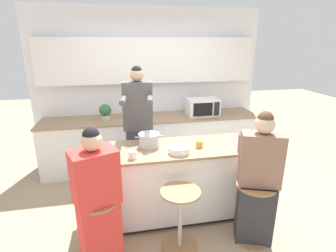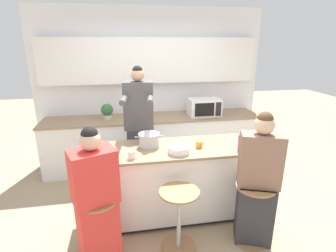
# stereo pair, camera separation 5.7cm
# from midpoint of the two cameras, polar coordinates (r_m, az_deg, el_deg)

# --- Properties ---
(ground_plane) EXTENTS (16.00, 16.00, 0.00)m
(ground_plane) POSITION_cam_midpoint_polar(r_m,az_deg,el_deg) (3.59, 0.69, -18.51)
(ground_plane) COLOR tan
(wall_back) EXTENTS (3.99, 0.22, 2.70)m
(wall_back) POSITION_cam_midpoint_polar(r_m,az_deg,el_deg) (4.70, -3.38, 10.67)
(wall_back) COLOR white
(wall_back) RESTS_ON ground_plane
(back_counter) EXTENTS (3.70, 0.70, 0.90)m
(back_counter) POSITION_cam_midpoint_polar(r_m,az_deg,el_deg) (4.65, -2.64, -3.34)
(back_counter) COLOR white
(back_counter) RESTS_ON ground_plane
(kitchen_island) EXTENTS (2.04, 0.70, 0.93)m
(kitchen_island) POSITION_cam_midpoint_polar(r_m,az_deg,el_deg) (3.33, 0.72, -12.02)
(kitchen_island) COLOR black
(kitchen_island) RESTS_ON ground_plane
(bar_stool_leftmost) EXTENTS (0.42, 0.42, 0.69)m
(bar_stool_leftmost) POSITION_cam_midpoint_polar(r_m,az_deg,el_deg) (2.85, -14.24, -19.94)
(bar_stool_leftmost) COLOR #997047
(bar_stool_leftmost) RESTS_ON ground_plane
(bar_stool_center) EXTENTS (0.42, 0.42, 0.69)m
(bar_stool_center) POSITION_cam_midpoint_polar(r_m,az_deg,el_deg) (2.89, 2.99, -18.74)
(bar_stool_center) COLOR #997047
(bar_stool_center) RESTS_ON ground_plane
(bar_stool_rightmost) EXTENTS (0.42, 0.42, 0.69)m
(bar_stool_rightmost) POSITION_cam_midpoint_polar(r_m,az_deg,el_deg) (3.12, 18.59, -16.71)
(bar_stool_rightmost) COLOR #997047
(bar_stool_rightmost) RESTS_ON ground_plane
(person_cooking) EXTENTS (0.46, 0.62, 1.84)m
(person_cooking) POSITION_cam_midpoint_polar(r_m,az_deg,el_deg) (3.65, -5.76, -1.67)
(person_cooking) COLOR #383842
(person_cooking) RESTS_ON ground_plane
(person_wrapped_blanket) EXTENTS (0.48, 0.41, 1.43)m
(person_wrapped_blanket) POSITION_cam_midpoint_polar(r_m,az_deg,el_deg) (2.67, -14.78, -15.64)
(person_wrapped_blanket) COLOR red
(person_wrapped_blanket) RESTS_ON ground_plane
(person_seated_near) EXTENTS (0.47, 0.38, 1.49)m
(person_seated_near) POSITION_cam_midpoint_polar(r_m,az_deg,el_deg) (2.99, 19.40, -12.13)
(person_seated_near) COLOR #333338
(person_seated_near) RESTS_ON ground_plane
(cooking_pot) EXTENTS (0.34, 0.26, 0.16)m
(cooking_pot) POSITION_cam_midpoint_polar(r_m,az_deg,el_deg) (3.15, -3.63, -3.05)
(cooking_pot) COLOR #B7BABC
(cooking_pot) RESTS_ON kitchen_island
(fruit_bowl) EXTENTS (0.24, 0.24, 0.08)m
(fruit_bowl) POSITION_cam_midpoint_polar(r_m,az_deg,el_deg) (2.97, 2.89, -5.20)
(fruit_bowl) COLOR white
(fruit_bowl) RESTS_ON kitchen_island
(coffee_cup_near) EXTENTS (0.11, 0.08, 0.09)m
(coffee_cup_near) POSITION_cam_midpoint_polar(r_m,az_deg,el_deg) (2.86, -7.36, -6.21)
(coffee_cup_near) COLOR white
(coffee_cup_near) RESTS_ON kitchen_island
(coffee_cup_far) EXTENTS (0.11, 0.08, 0.08)m
(coffee_cup_far) POSITION_cam_midpoint_polar(r_m,az_deg,el_deg) (3.15, 7.32, -3.99)
(coffee_cup_far) COLOR orange
(coffee_cup_far) RESTS_ON kitchen_island
(banana_bunch) EXTENTS (0.18, 0.13, 0.06)m
(banana_bunch) POSITION_cam_midpoint_polar(r_m,az_deg,el_deg) (2.94, -14.42, -6.36)
(banana_bunch) COLOR yellow
(banana_bunch) RESTS_ON kitchen_island
(juice_carton) EXTENTS (0.07, 0.07, 0.21)m
(juice_carton) POSITION_cam_midpoint_polar(r_m,az_deg,el_deg) (3.10, 16.35, -3.77)
(juice_carton) COLOR #7A428E
(juice_carton) RESTS_ON kitchen_island
(microwave) EXTENTS (0.54, 0.36, 0.29)m
(microwave) POSITION_cam_midpoint_polar(r_m,az_deg,el_deg) (4.61, 8.25, 4.08)
(microwave) COLOR white
(microwave) RESTS_ON back_counter
(potted_plant) EXTENTS (0.20, 0.20, 0.26)m
(potted_plant) POSITION_cam_midpoint_polar(r_m,az_deg,el_deg) (4.44, -12.76, 3.20)
(potted_plant) COLOR beige
(potted_plant) RESTS_ON back_counter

